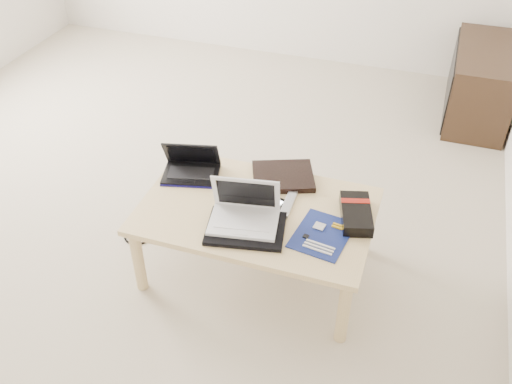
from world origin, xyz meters
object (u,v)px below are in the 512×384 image
(coffee_table, at_px, (257,217))
(white_laptop, at_px, (244,212))
(media_cabinet, at_px, (479,83))
(gpu_box, at_px, (356,214))
(netbook, at_px, (191,168))

(coffee_table, xyz_separation_m, white_laptop, (-0.02, -0.11, 0.11))
(media_cabinet, distance_m, white_laptop, 2.36)
(coffee_table, height_order, gpu_box, gpu_box)
(netbook, relative_size, gpu_box, 1.08)
(media_cabinet, xyz_separation_m, gpu_box, (-0.54, -1.92, 0.18))
(coffee_table, distance_m, gpu_box, 0.47)
(gpu_box, bearing_deg, coffee_table, -170.25)
(white_laptop, distance_m, gpu_box, 0.52)
(gpu_box, bearing_deg, white_laptop, -158.04)
(netbook, distance_m, gpu_box, 0.87)
(netbook, height_order, gpu_box, netbook)
(media_cabinet, distance_m, netbook, 2.32)
(gpu_box, bearing_deg, netbook, 174.54)
(coffee_table, height_order, media_cabinet, media_cabinet)
(coffee_table, height_order, white_laptop, white_laptop)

